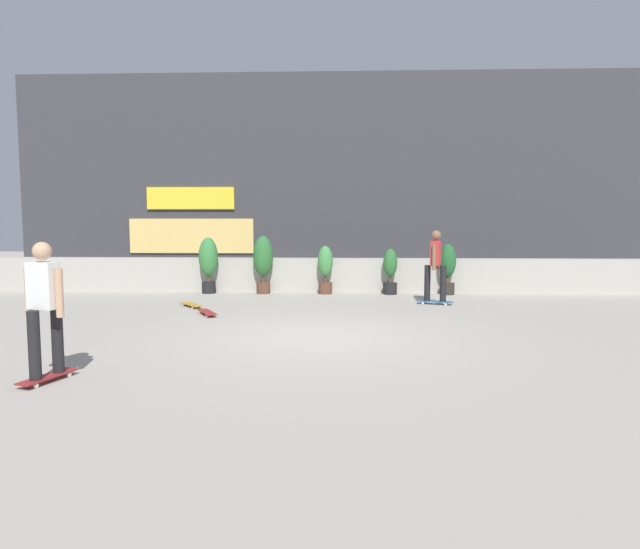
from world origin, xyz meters
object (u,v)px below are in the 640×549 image
Objects in this scene: potted_plant_0 at (208,261)px; skateboard_near_camera at (191,304)px; potted_plant_1 at (263,260)px; potted_plant_2 at (325,268)px; potted_plant_4 at (448,267)px; potted_plant_3 at (390,270)px; skater_by_wall_left at (436,263)px; skateboard_aside at (207,312)px; skater_by_wall_right at (44,305)px.

potted_plant_0 is 2.54m from skateboard_near_camera.
potted_plant_1 is 1.64m from potted_plant_2.
skateboard_near_camera is (-6.07, -2.41, -0.66)m from potted_plant_4.
potted_plant_2 is 1.68m from potted_plant_3.
skater_by_wall_left reaches higher than skateboard_near_camera.
potted_plant_3 is 1.48× the size of skateboard_aside.
potted_plant_3 is 0.91× the size of potted_plant_4.
skateboard_aside is at bearing 80.92° from skater_by_wall_right.
skater_by_wall_left is (-0.58, -1.76, 0.21)m from potted_plant_4.
potted_plant_4 is at bearing 71.62° from skater_by_wall_left.
skater_by_wall_left is at bearing -34.30° from potted_plant_2.
potted_plant_3 is (3.31, 0.00, -0.26)m from potted_plant_1.
potted_plant_2 is at bearing 0.00° from potted_plant_1.
skateboard_aside is (-0.67, -3.47, -0.82)m from potted_plant_1.
potted_plant_1 reaches higher than potted_plant_2.
potted_plant_4 is 1.87m from skater_by_wall_left.
skater_by_wall_left is (0.89, -1.76, 0.32)m from potted_plant_3.
skater_by_wall_left is at bearing 6.81° from skateboard_near_camera.
potted_plant_0 is 5.92m from skater_by_wall_left.
potted_plant_2 is at bearing 180.00° from potted_plant_3.
potted_plant_2 is 0.74× the size of skater_by_wall_left.
skater_by_wall_left is (4.21, -1.76, 0.06)m from potted_plant_1.
potted_plant_1 is at bearing 180.00° from potted_plant_4.
potted_plant_4 is (1.48, 0.00, 0.11)m from potted_plant_3.
skater_by_wall_right is at bearing -110.17° from potted_plant_2.
skateboard_near_camera and skateboard_aside have the same top height.
potted_plant_0 is 1.95× the size of skateboard_near_camera.
potted_plant_0 is 4.76m from potted_plant_3.
potted_plant_0 is at bearing -180.00° from potted_plant_2.
skateboard_near_camera is at bearing -117.92° from potted_plant_1.
potted_plant_1 is at bearing -180.00° from potted_plant_2.
skater_by_wall_right reaches higher than potted_plant_2.
skater_by_wall_right is 6.03m from skateboard_near_camera.
skater_by_wall_right is (-4.76, -8.38, 0.32)m from potted_plant_3.
potted_plant_0 is 1.84× the size of skateboard_aside.
potted_plant_2 is 4.21m from skateboard_aside.
potted_plant_0 reaches higher than potted_plant_2.
potted_plant_0 is 0.87× the size of skater_by_wall_right.
potted_plant_2 is 0.74× the size of skater_by_wall_right.
potted_plant_0 is at bearing 180.00° from potted_plant_3.
skater_by_wall_right is 2.12× the size of skateboard_aside.
skateboard_near_camera is (-5.48, -0.65, -0.88)m from skater_by_wall_left.
skater_by_wall_left reaches higher than potted_plant_0.
skater_by_wall_right reaches higher than potted_plant_0.
skateboard_near_camera is 1.22m from skateboard_aside.
potted_plant_1 reaches higher than skateboard_aside.
skateboard_near_camera is at bearing -140.29° from potted_plant_2.
potted_plant_1 is 8.51m from skater_by_wall_right.
skateboard_aside is at bearing -59.99° from skateboard_near_camera.
potted_plant_2 reaches higher than potted_plant_3.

